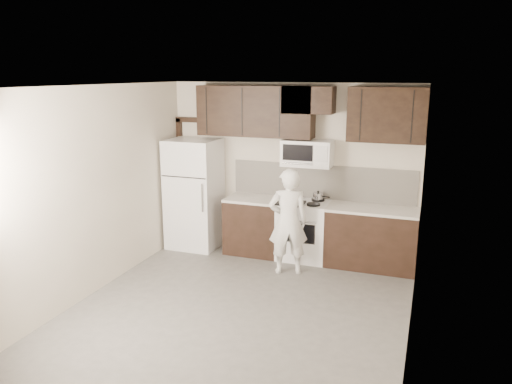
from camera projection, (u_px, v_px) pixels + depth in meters
The scene contains 14 objects.
floor at pixel (241, 308), 6.19m from camera, with size 4.50×4.50×0.00m, color #54514E.
back_wall at pixel (291, 169), 7.94m from camera, with size 4.00×4.00×0.00m, color #C0B4A3.
ceiling at pixel (239, 86), 5.56m from camera, with size 4.50×4.50×0.00m, color white.
counter_run at pixel (323, 232), 7.66m from camera, with size 2.95×0.64×0.91m.
stove at pixel (304, 230), 7.76m from camera, with size 0.76×0.66×0.94m.
backsplash at pixel (322, 182), 7.80m from camera, with size 2.90×0.02×0.54m, color beige.
upper_cabinets at pixel (303, 111), 7.49m from camera, with size 3.48×0.35×0.78m.
microwave at pixel (307, 153), 7.59m from camera, with size 0.76×0.42×0.40m.
refrigerator at pixel (194, 194), 8.22m from camera, with size 0.80×0.76×1.80m.
door_trim at pixel (183, 168), 8.55m from camera, with size 0.50×0.08×2.12m.
saucepan at pixel (318, 197), 7.72m from camera, with size 0.28×0.16×0.16m.
baking_tray at pixel (289, 203), 7.55m from camera, with size 0.45×0.34×0.02m, color black.
pizza at pixel (289, 201), 7.55m from camera, with size 0.30×0.30×0.02m, color beige.
person at pixel (288, 222), 7.12m from camera, with size 0.56×0.37×1.55m, color white.
Camera 1 is at (2.09, -5.29, 2.85)m, focal length 35.00 mm.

